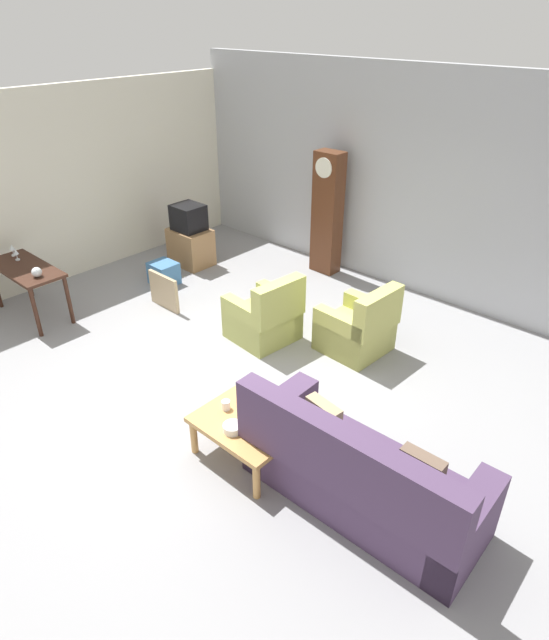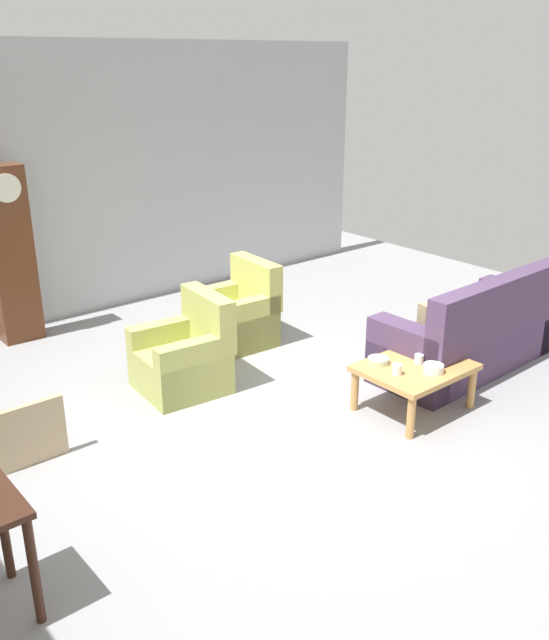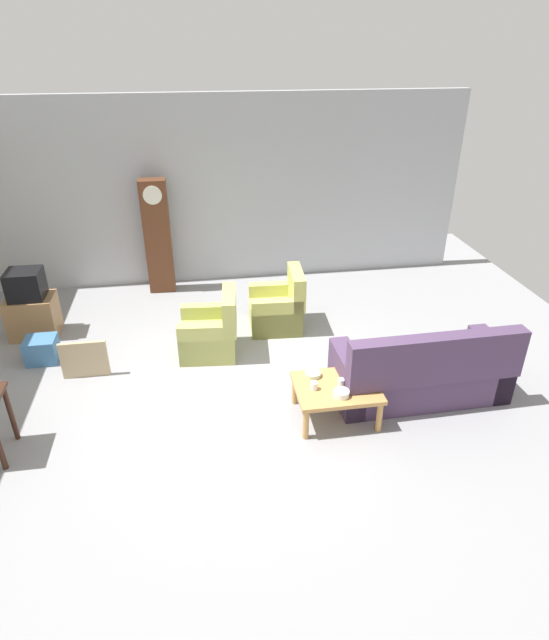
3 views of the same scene
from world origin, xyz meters
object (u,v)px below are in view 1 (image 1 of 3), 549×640
Objects in this scene: bowl_white_stacked at (233,428)px; wine_glass_mid at (16,253)px; glass_dome_cloche at (37,272)px; tv_stand_cabinet at (191,247)px; console_table_dark at (26,274)px; wine_glass_tall at (12,248)px; coffee_table_wood at (248,425)px; armchair_olive_far at (358,329)px; bowl_shallow_green at (249,397)px; storage_box_blue at (164,273)px; framed_picture_leaning at (164,291)px; cup_blue_rimmed at (252,419)px; cup_white_porcelain at (226,405)px; armchair_olive_near at (265,318)px; grandfather_clock at (327,214)px; couch_floral at (359,475)px; tv_crt at (188,217)px.

wine_glass_mid is at bearing 177.78° from bowl_white_stacked.
tv_stand_cabinet is at bearing 93.45° from glass_dome_cloche.
console_table_dark reaches higher than tv_stand_cabinet.
wine_glass_tall reaches higher than console_table_dark.
coffee_table_wood is 3.81m from glass_dome_cloche.
glass_dome_cloche is 0.81× the size of wine_glass_mid.
armchair_olive_far reaches higher than bowl_shallow_green.
framed_picture_leaning is at bearing -36.77° from storage_box_blue.
wine_glass_tall reaches higher than cup_blue_rimmed.
cup_white_porcelain is 0.33m from bowl_white_stacked.
cup_blue_rimmed reaches higher than bowl_shallow_green.
armchair_olive_far is at bearing 99.02° from cup_blue_rimmed.
framed_picture_leaning is 3.66× the size of wine_glass_mid.
console_table_dark reaches higher than cup_blue_rimmed.
bowl_white_stacked is (1.36, -1.87, 0.16)m from armchair_olive_near.
coffee_table_wood is at bearing -33.36° from tv_stand_cabinet.
grandfather_clock is 4.36m from glass_dome_cloche.
console_table_dark is at bearing -179.15° from coffee_table_wood.
bowl_white_stacked is at bearing -1.56° from glass_dome_cloche.
wine_glass_tall reaches higher than bowl_shallow_green.
wine_glass_tall is at bearing -153.59° from armchair_olive_near.
couch_floral is at bearing -48.98° from grandfather_clock.
grandfather_clock reaches higher than wine_glass_mid.
armchair_olive_far reaches higher than cup_white_porcelain.
console_table_dark is (-5.35, -0.27, 0.29)m from couch_floral.
armchair_olive_far reaches higher than console_table_dark.
armchair_olive_far is 1.53× the size of framed_picture_leaning.
tv_stand_cabinet is at bearing 73.76° from wine_glass_tall.
armchair_olive_near is at bearing 26.41° from wine_glass_tall.
grandfather_clock is 4.38m from cup_white_porcelain.
armchair_olive_far is at bearing -5.31° from tv_crt.
cup_white_porcelain is (3.41, -1.83, 0.31)m from storage_box_blue.
bowl_shallow_green is at bearing 5.33° from glass_dome_cloche.
couch_floral is at bearing -25.26° from tv_crt.
armchair_olive_far is 10.86× the size of cup_blue_rimmed.
console_table_dark is 2.71× the size of tv_crt.
wine_glass_tall is at bearing -106.24° from tv_stand_cabinet.
grandfather_clock is 2.85m from framed_picture_leaning.
cup_blue_rimmed is at bearing -23.10° from framed_picture_leaning.
tv_crt is at bearing 93.45° from glass_dome_cloche.
cup_white_porcelain is 0.26m from bowl_shallow_green.
tv_crt reaches higher than armchair_olive_far.
coffee_table_wood is 0.74× the size of console_table_dark.
wine_glass_tall reaches higher than cup_white_porcelain.
couch_floral is at bearing 2.85° from console_table_dark.
couch_floral is 5.85m from wine_glass_tall.
wine_glass_tall is (-0.75, -2.59, 0.03)m from tv_crt.
armchair_olive_near is at bearing -150.92° from armchair_olive_far.
framed_picture_leaning is (-0.92, -2.60, -0.72)m from grandfather_clock.
tv_stand_cabinet is (-5.08, 2.40, -0.04)m from couch_floral.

